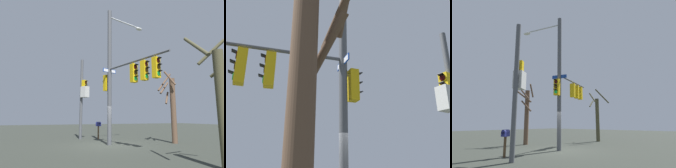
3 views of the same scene
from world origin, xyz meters
The scene contains 6 objects.
ground_plane centered at (0.00, 0.00, 0.00)m, with size 80.00×80.00×0.00m, color #2E322B.
main_signal_pole_assembly centered at (0.50, -0.91, 4.78)m, with size 3.70×5.86×9.38m.
secondary_pole_assembly centered at (-0.75, 4.02, 3.71)m, with size 0.71×0.86×6.77m.
mailbox centered at (0.55, 3.70, 1.11)m, with size 0.37×0.49×1.41m.
bare_tree_behind_pole centered at (4.63, -0.80, 2.53)m, with size 1.49×1.52×5.15m.
bare_tree_across_street centered at (1.59, -7.29, 2.36)m, with size 1.91×1.66×5.02m.
Camera 1 is at (-4.57, -12.40, 1.76)m, focal length 31.74 mm.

